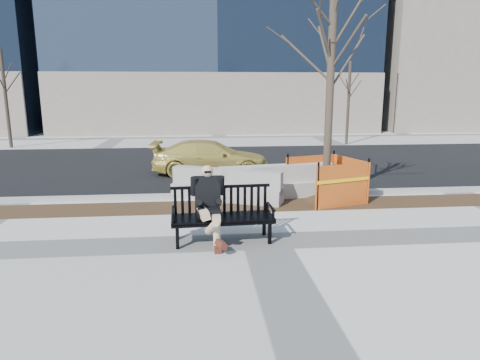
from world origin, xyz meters
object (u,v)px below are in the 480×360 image
object	(u,v)px
jersey_barrier_left	(227,200)
bench	(223,241)
seated_man	(209,241)
sedan	(211,174)
tree_fence	(325,200)
jersey_barrier_right	(277,197)

from	to	relation	value
jersey_barrier_left	bench	bearing A→B (deg)	-70.67
seated_man	jersey_barrier_left	world-z (taller)	seated_man
bench	sedan	size ratio (longest dim) A/B	0.50
sedan	tree_fence	bearing A→B (deg)	-139.60
seated_man	sedan	world-z (taller)	seated_man
seated_man	jersey_barrier_right	xyz separation A→B (m)	(1.97, 3.31, 0.00)
jersey_barrier_right	jersey_barrier_left	bearing A→B (deg)	178.80
bench	sedan	world-z (taller)	sedan
tree_fence	sedan	bearing A→B (deg)	127.02
seated_man	tree_fence	distance (m)	4.31
bench	seated_man	size ratio (longest dim) A/B	1.36
bench	jersey_barrier_left	size ratio (longest dim) A/B	0.67
jersey_barrier_right	seated_man	bearing A→B (deg)	-129.91
sedan	jersey_barrier_left	world-z (taller)	sedan
jersey_barrier_left	sedan	bearing A→B (deg)	119.27
sedan	jersey_barrier_right	distance (m)	3.91
seated_man	jersey_barrier_right	distance (m)	3.85
jersey_barrier_left	jersey_barrier_right	world-z (taller)	jersey_barrier_right
bench	jersey_barrier_right	bearing A→B (deg)	60.17
seated_man	sedan	distance (m)	6.82
bench	jersey_barrier_right	xyz separation A→B (m)	(1.70, 3.35, 0.00)
bench	jersey_barrier_right	size ratio (longest dim) A/B	0.63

